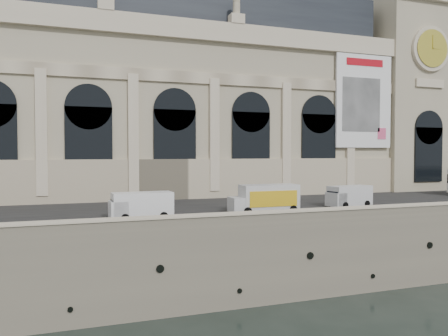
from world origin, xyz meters
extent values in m
plane|color=black|center=(0.00, 0.00, 0.00)|extent=(260.00, 260.00, 0.00)
cube|color=gray|center=(0.00, 35.00, 3.00)|extent=(160.00, 70.00, 6.00)
cube|color=#2D2D2D|center=(0.00, 14.00, 6.03)|extent=(160.00, 24.00, 0.06)
cube|color=gray|center=(0.00, 0.60, 6.55)|extent=(160.00, 1.20, 1.10)
cube|color=beige|center=(0.00, 0.60, 7.15)|extent=(160.00, 1.40, 0.12)
cube|color=#BDB291|center=(-6.00, 31.00, 17.00)|extent=(68.00, 18.00, 22.00)
cube|color=beige|center=(-6.00, 21.85, 8.50)|extent=(68.60, 0.40, 5.00)
cube|color=beige|center=(-6.00, 21.70, 26.80)|extent=(69.00, 0.80, 2.40)
cube|color=beige|center=(-6.00, 21.85, 21.00)|extent=(68.00, 0.30, 1.40)
cube|color=#23292F|center=(-6.00, 31.00, 31.00)|extent=(64.00, 15.00, 6.00)
cube|color=beige|center=(-19.00, 21.75, 14.00)|extent=(1.20, 0.50, 14.00)
cube|color=black|center=(-14.00, 21.82, 12.50)|extent=(5.20, 0.25, 9.00)
cylinder|color=black|center=(-14.00, 21.82, 17.00)|extent=(5.20, 0.25, 5.20)
cube|color=beige|center=(-9.00, 21.75, 14.00)|extent=(1.20, 0.50, 14.00)
cube|color=black|center=(-4.00, 21.82, 12.50)|extent=(5.20, 0.25, 9.00)
cylinder|color=black|center=(-4.00, 21.82, 17.00)|extent=(5.20, 0.25, 5.20)
cube|color=beige|center=(1.00, 21.75, 14.00)|extent=(1.20, 0.50, 14.00)
cube|color=black|center=(6.00, 21.82, 12.50)|extent=(5.20, 0.25, 9.00)
cylinder|color=black|center=(6.00, 21.82, 17.00)|extent=(5.20, 0.25, 5.20)
cube|color=beige|center=(11.00, 21.75, 14.00)|extent=(1.20, 0.50, 14.00)
cube|color=black|center=(16.00, 21.82, 12.50)|extent=(5.20, 0.25, 9.00)
cylinder|color=black|center=(16.00, 21.82, 17.00)|extent=(5.20, 0.25, 5.20)
cube|color=beige|center=(21.00, 21.75, 14.00)|extent=(1.20, 0.50, 14.00)
cube|color=white|center=(23.00, 21.55, 19.00)|extent=(9.00, 0.35, 13.00)
cube|color=#AF0B16|center=(23.00, 21.35, 24.40)|extent=(6.00, 0.06, 1.00)
cube|color=gray|center=(22.50, 21.35, 18.50)|extent=(6.20, 0.06, 7.50)
cube|color=#E04F7B|center=(26.00, 21.35, 14.50)|extent=(1.40, 0.06, 1.60)
cube|color=#BDB291|center=(34.00, 28.00, 21.00)|extent=(12.00, 14.00, 30.00)
cylinder|color=beige|center=(34.00, 20.75, 27.00)|extent=(6.60, 0.50, 6.60)
cylinder|color=black|center=(34.00, 20.45, 27.00)|extent=(5.40, 0.15, 5.40)
cylinder|color=yellow|center=(34.00, 20.38, 27.00)|extent=(5.50, 0.06, 5.50)
cube|color=yellow|center=(34.00, 20.30, 27.90)|extent=(0.14, 0.05, 2.00)
cube|color=yellow|center=(34.60, 20.30, 27.00)|extent=(1.40, 0.05, 0.14)
cube|color=black|center=(34.00, 20.85, 11.50)|extent=(5.00, 0.25, 8.00)
cube|color=white|center=(-10.13, 7.35, 7.27)|extent=(5.19, 2.25, 2.17)
cube|color=white|center=(-12.16, 7.24, 6.94)|extent=(1.53, 2.05, 1.51)
cube|color=black|center=(-12.69, 7.21, 7.46)|extent=(0.15, 1.70, 0.75)
cylinder|color=black|center=(-11.70, 6.27, 6.36)|extent=(0.73, 0.27, 0.72)
cylinder|color=black|center=(-11.81, 8.25, 6.36)|extent=(0.73, 0.27, 0.72)
cylinder|color=black|center=(-8.45, 6.45, 6.36)|extent=(0.73, 0.27, 0.72)
cylinder|color=black|center=(-8.55, 8.42, 6.36)|extent=(0.73, 0.27, 0.72)
cube|color=silver|center=(12.08, 9.10, 7.22)|extent=(5.12, 2.70, 2.07)
cube|color=silver|center=(10.17, 8.76, 6.90)|extent=(1.67, 2.10, 1.44)
cube|color=black|center=(9.67, 8.68, 7.40)|extent=(0.34, 1.61, 0.72)
cylinder|color=black|center=(10.71, 7.90, 6.34)|extent=(0.71, 0.34, 0.68)
cylinder|color=black|center=(10.39, 9.76, 6.34)|extent=(0.71, 0.34, 0.68)
cylinder|color=black|center=(13.78, 8.43, 6.34)|extent=(0.71, 0.34, 0.68)
cylinder|color=black|center=(13.45, 10.30, 6.34)|extent=(0.71, 0.34, 0.68)
cube|color=silver|center=(2.07, 7.86, 7.45)|extent=(5.61, 2.19, 2.52)
cube|color=gold|center=(2.06, 6.76, 7.45)|extent=(4.85, 0.10, 1.49)
cube|color=#AF0B16|center=(2.06, 6.76, 7.45)|extent=(2.80, 0.06, 0.56)
cube|color=silver|center=(-1.10, 7.89, 6.89)|extent=(1.51, 2.06, 1.40)
cylinder|color=black|center=(-0.55, 6.81, 6.37)|extent=(0.75, 0.27, 0.75)
cylinder|color=black|center=(-0.53, 8.96, 6.37)|extent=(0.75, 0.27, 0.75)
cylinder|color=black|center=(4.11, 6.77, 6.37)|extent=(0.75, 0.27, 0.75)
cylinder|color=black|center=(4.13, 8.92, 6.37)|extent=(0.75, 0.27, 0.75)
camera|label=1|loc=(-15.68, -30.26, 11.76)|focal=35.00mm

